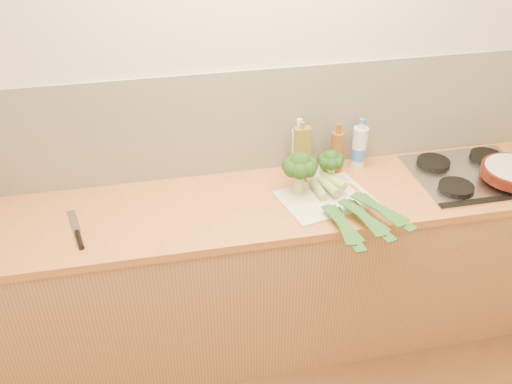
# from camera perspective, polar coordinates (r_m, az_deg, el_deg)

# --- Properties ---
(room_shell) EXTENTS (3.50, 3.50, 3.50)m
(room_shell) POSITION_cam_1_polar(r_m,az_deg,el_deg) (2.82, 0.64, 7.11)
(room_shell) COLOR beige
(room_shell) RESTS_ON ground
(counter) EXTENTS (3.20, 0.62, 0.90)m
(counter) POSITION_cam_1_polar(r_m,az_deg,el_deg) (2.99, 1.75, -7.83)
(counter) COLOR #B97D4D
(counter) RESTS_ON ground
(gas_hob) EXTENTS (0.58, 0.50, 0.04)m
(gas_hob) POSITION_cam_1_polar(r_m,az_deg,el_deg) (3.07, 20.78, 1.71)
(gas_hob) COLOR silver
(gas_hob) RESTS_ON counter
(chopping_board) EXTENTS (0.47, 0.40, 0.01)m
(chopping_board) POSITION_cam_1_polar(r_m,az_deg,el_deg) (2.72, 6.92, -0.62)
(chopping_board) COLOR beige
(chopping_board) RESTS_ON counter
(broccoli_left) EXTENTS (0.17, 0.17, 0.22)m
(broccoli_left) POSITION_cam_1_polar(r_m,az_deg,el_deg) (2.67, 4.41, 2.60)
(broccoli_left) COLOR #B2C472
(broccoli_left) RESTS_ON chopping_board
(broccoli_right) EXTENTS (0.13, 0.13, 0.18)m
(broccoli_right) POSITION_cam_1_polar(r_m,az_deg,el_deg) (2.76, 7.49, 3.09)
(broccoli_right) COLOR #B2C472
(broccoli_right) RESTS_ON chopping_board
(leek_front) EXTENTS (0.12, 0.69, 0.04)m
(leek_front) POSITION_cam_1_polar(r_m,az_deg,el_deg) (2.68, 6.79, -0.48)
(leek_front) COLOR white
(leek_front) RESTS_ON chopping_board
(leek_mid) EXTENTS (0.22, 0.64, 0.04)m
(leek_mid) POSITION_cam_1_polar(r_m,az_deg,el_deg) (2.67, 8.26, -0.25)
(leek_mid) COLOR white
(leek_mid) RESTS_ON chopping_board
(leek_back) EXTENTS (0.33, 0.65, 0.04)m
(leek_back) POSITION_cam_1_polar(r_m,az_deg,el_deg) (2.71, 8.76, 0.59)
(leek_back) COLOR white
(leek_back) RESTS_ON chopping_board
(chefs_knife) EXTENTS (0.10, 0.31, 0.02)m
(chefs_knife) POSITION_cam_1_polar(r_m,az_deg,el_deg) (2.59, -17.38, -4.13)
(chefs_knife) COLOR silver
(chefs_knife) RESTS_ON counter
(oil_tin) EXTENTS (0.08, 0.05, 0.29)m
(oil_tin) POSITION_cam_1_polar(r_m,az_deg,el_deg) (2.84, 4.58, 4.08)
(oil_tin) COLOR olive
(oil_tin) RESTS_ON counter
(glass_bottle) EXTENTS (0.07, 0.07, 0.30)m
(glass_bottle) POSITION_cam_1_polar(r_m,az_deg,el_deg) (2.86, 4.25, 4.18)
(glass_bottle) COLOR silver
(glass_bottle) RESTS_ON counter
(amber_bottle) EXTENTS (0.06, 0.06, 0.27)m
(amber_bottle) POSITION_cam_1_polar(r_m,az_deg,el_deg) (2.90, 8.08, 4.08)
(amber_bottle) COLOR brown
(amber_bottle) RESTS_ON counter
(water_bottle) EXTENTS (0.08, 0.08, 0.25)m
(water_bottle) POSITION_cam_1_polar(r_m,az_deg,el_deg) (2.96, 10.26, 4.31)
(water_bottle) COLOR silver
(water_bottle) RESTS_ON counter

